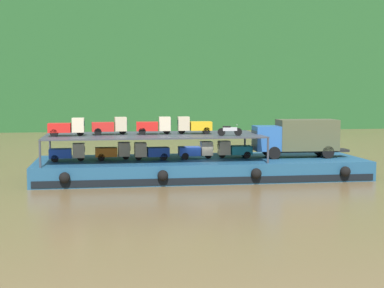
{
  "coord_description": "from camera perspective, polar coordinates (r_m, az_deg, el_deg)",
  "views": [
    {
      "loc": [
        -7.45,
        -45.0,
        6.97
      ],
      "look_at": [
        -0.69,
        0.0,
        2.7
      ],
      "focal_mm": 53.43,
      "sensor_mm": 36.0,
      "label": 1
    }
  ],
  "objects": [
    {
      "name": "ground_plane",
      "position": [
        46.15,
        0.85,
        -3.33
      ],
      "size": [
        400.0,
        400.0,
        0.0
      ],
      "primitive_type": "plane",
      "color": "brown"
    },
    {
      "name": "hillside_far_bank",
      "position": [
        112.62,
        -4.79,
        10.66
      ],
      "size": [
        120.76,
        29.78,
        30.9
      ],
      "color": "#235628",
      "rests_on": "ground"
    },
    {
      "name": "cargo_barge",
      "position": [
        46.0,
        0.86,
        -2.41
      ],
      "size": [
        26.06,
        8.85,
        1.5
      ],
      "color": "navy",
      "rests_on": "ground"
    },
    {
      "name": "covered_lorry",
      "position": [
        47.55,
        10.51,
        0.72
      ],
      "size": [
        7.91,
        2.51,
        3.1
      ],
      "color": "#285BA3",
      "rests_on": "cargo_barge"
    },
    {
      "name": "cargo_rack",
      "position": [
        45.29,
        -3.89,
        0.87
      ],
      "size": [
        16.86,
        7.42,
        2.0
      ],
      "color": "#383D47",
      "rests_on": "cargo_barge"
    },
    {
      "name": "mini_truck_lower_stern",
      "position": [
        45.28,
        -12.3,
        -0.82
      ],
      "size": [
        2.78,
        1.26,
        1.38
      ],
      "color": "#1E47B7",
      "rests_on": "cargo_barge"
    },
    {
      "name": "mini_truck_lower_aft",
      "position": [
        45.6,
        -7.86,
        -0.71
      ],
      "size": [
        2.78,
        1.26,
        1.38
      ],
      "color": "orange",
      "rests_on": "cargo_barge"
    },
    {
      "name": "mini_truck_lower_mid",
      "position": [
        45.24,
        -4.11,
        -0.72
      ],
      "size": [
        2.77,
        1.26,
        1.38
      ],
      "color": "#1E47B7",
      "rests_on": "cargo_barge"
    },
    {
      "name": "mini_truck_lower_fore",
      "position": [
        45.83,
        0.42,
        -0.63
      ],
      "size": [
        2.74,
        1.21,
        1.38
      ],
      "color": "#1E47B7",
      "rests_on": "cargo_barge"
    },
    {
      "name": "mini_truck_lower_bow",
      "position": [
        46.64,
        4.23,
        -0.54
      ],
      "size": [
        2.76,
        1.23,
        1.38
      ],
      "color": "teal",
      "rests_on": "cargo_barge"
    },
    {
      "name": "mini_truck_upper_stern",
      "position": [
        44.7,
        -12.37,
        1.67
      ],
      "size": [
        2.75,
        1.22,
        1.38
      ],
      "color": "red",
      "rests_on": "cargo_rack"
    },
    {
      "name": "mini_truck_upper_mid",
      "position": [
        45.42,
        -8.19,
        1.8
      ],
      "size": [
        2.79,
        1.29,
        1.38
      ],
      "color": "red",
      "rests_on": "cargo_rack"
    },
    {
      "name": "mini_truck_upper_fore",
      "position": [
        45.53,
        -3.79,
        1.85
      ],
      "size": [
        2.79,
        1.29,
        1.38
      ],
      "color": "red",
      "rests_on": "cargo_rack"
    },
    {
      "name": "mini_truck_upper_bow",
      "position": [
        45.85,
        0.19,
        1.89
      ],
      "size": [
        2.79,
        1.28,
        1.38
      ],
      "color": "gold",
      "rests_on": "cargo_rack"
    },
    {
      "name": "motorcycle_upper_port",
      "position": [
        43.89,
        3.77,
        1.38
      ],
      "size": [
        1.9,
        0.55,
        0.87
      ],
      "color": "black",
      "rests_on": "cargo_rack"
    }
  ]
}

